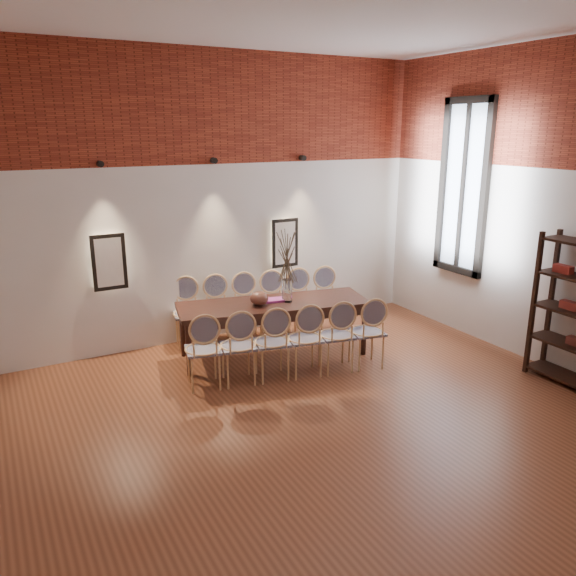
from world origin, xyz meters
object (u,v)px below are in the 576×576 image
chair_near_a (203,350)px  chair_near_d (305,338)px  chair_near_f (367,332)px  chair_far_f (329,301)px  chair_far_e (302,303)px  chair_far_d (275,306)px  book (274,300)px  chair_far_b (218,311)px  chair_near_e (336,335)px  vase (287,290)px  chair_near_b (238,346)px  bowl (259,298)px  chair_near_c (272,342)px  chair_far_a (189,314)px  dining_table (274,329)px  chair_far_c (247,309)px

chair_near_a → chair_near_d: bearing=0.0°
chair_near_f → chair_far_f: same height
chair_far_e → chair_far_f: 0.42m
chair_far_d → chair_far_e: (0.41, -0.09, 0.00)m
chair_near_a → book: chair_near_a is taller
chair_near_d → chair_far_b: 1.60m
chair_near_e → book: chair_near_e is taller
vase → book: vase is taller
chair_far_e → chair_near_b: bearing=47.4°
chair_near_b → bowl: chair_near_b is taller
chair_near_c → chair_far_e: bearing=58.5°
chair_far_e → chair_near_c: bearing=58.5°
chair_far_a → book: 1.28m
dining_table → chair_near_c: chair_near_c is taller
vase → chair_far_b: bearing=127.9°
chair_near_a → chair_near_e: (1.64, -0.35, 0.00)m
dining_table → chair_near_a: size_ratio=2.68×
chair_far_f → chair_near_b: bearing=39.2°
chair_near_b → chair_near_d: bearing=-0.0°
chair_far_e → vase: bearing=57.2°
chair_far_a → chair_far_f: bearing=-180.0°
chair_far_f → vase: (-0.98, -0.49, 0.43)m
chair_far_e → chair_far_f: size_ratio=1.00×
chair_near_e → chair_far_a: same height
chair_near_c → chair_far_b: size_ratio=1.00×
dining_table → vase: 0.56m
dining_table → chair_far_d: bearing=73.0°
chair_near_e → book: bearing=129.3°
chair_near_e → chair_far_f: 1.43m
chair_far_d → chair_far_f: (0.82, -0.18, 0.00)m
chair_near_c → chair_near_d: size_ratio=1.00×
book → chair_far_a: bearing=137.5°
chair_near_e → chair_far_f: size_ratio=1.00×
chair_near_a → vase: (1.35, 0.41, 0.43)m
chair_far_b → book: chair_far_b is taller
chair_near_b → chair_near_c: bearing=-0.0°
chair_near_e → bowl: 1.11m
chair_near_b → chair_near_d: same height
chair_near_d → chair_near_a: bearing=180.0°
chair_far_d → chair_far_f: same height
vase → bowl: vase is taller
bowl → chair_near_d: bearing=-68.9°
dining_table → bowl: bearing=-166.4°
chair_near_c → chair_far_c: same height
chair_far_d → chair_far_e: same height
vase → bowl: bearing=175.1°
chair_near_c → chair_far_d: size_ratio=1.00×
chair_near_f → chair_far_f: size_ratio=1.00×
chair_far_f → chair_near_c: bearing=47.4°
chair_near_f → chair_far_f: 1.37m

